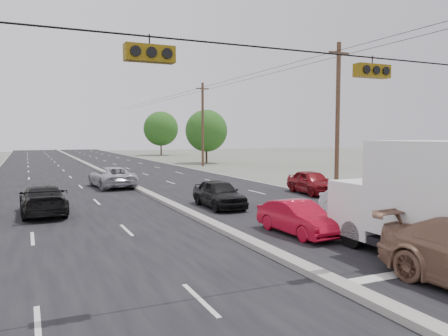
{
  "coord_description": "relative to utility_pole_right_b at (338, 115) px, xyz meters",
  "views": [
    {
      "loc": [
        -6.89,
        -9.03,
        3.76
      ],
      "look_at": [
        1.63,
        9.78,
        2.2
      ],
      "focal_mm": 35.0,
      "sensor_mm": 36.0,
      "label": 1
    }
  ],
  "objects": [
    {
      "name": "tree_right_mid",
      "position": [
        2.5,
        30.0,
        -0.77
      ],
      "size": [
        5.6,
        5.6,
        7.14
      ],
      "color": "#382619",
      "rests_on": "ground"
    },
    {
      "name": "traffic_signals",
      "position": [
        -11.1,
        -15.0,
        0.39
      ],
      "size": [
        25.0,
        0.3,
        0.54
      ],
      "color": "black",
      "rests_on": "ground"
    },
    {
      "name": "box_truck",
      "position": [
        -8.52,
        -15.26,
        -3.27
      ],
      "size": [
        2.54,
        7.09,
        3.59
      ],
      "rotation": [
        0.0,
        0.0,
        -0.0
      ],
      "color": "black",
      "rests_on": "ground"
    },
    {
      "name": "oncoming_near",
      "position": [
        -18.76,
        -1.9,
        -4.39
      ],
      "size": [
        2.13,
        5.01,
        1.44
      ],
      "primitive_type": "imported",
      "rotation": [
        0.0,
        0.0,
        3.16
      ],
      "color": "black",
      "rests_on": "ground"
    },
    {
      "name": "oncoming_far",
      "position": [
        -13.9,
        7.62,
        -4.36
      ],
      "size": [
        2.91,
        5.53,
        1.48
      ],
      "primitive_type": "imported",
      "rotation": [
        0.0,
        0.0,
        3.23
      ],
      "color": "#A8ABB0",
      "rests_on": "ground"
    },
    {
      "name": "road_surface",
      "position": [
        -12.5,
        15.0,
        -5.11
      ],
      "size": [
        20.0,
        160.0,
        0.02
      ],
      "primitive_type": "cube",
      "color": "black",
      "rests_on": "ground"
    },
    {
      "name": "utility_pole_right_c",
      "position": [
        0.0,
        25.0,
        0.0
      ],
      "size": [
        1.6,
        0.3,
        10.0
      ],
      "color": "#422D1E",
      "rests_on": "ground"
    },
    {
      "name": "utility_pole_right_b",
      "position": [
        0.0,
        0.0,
        0.0
      ],
      "size": [
        1.6,
        0.3,
        10.0
      ],
      "color": "#422D1E",
      "rests_on": "ground"
    },
    {
      "name": "center_median",
      "position": [
        -12.5,
        15.0,
        -5.01
      ],
      "size": [
        0.5,
        160.0,
        0.2
      ],
      "primitive_type": "cube",
      "color": "gray",
      "rests_on": "ground"
    },
    {
      "name": "ground",
      "position": [
        -12.5,
        -15.0,
        -5.11
      ],
      "size": [
        200.0,
        200.0,
        0.0
      ],
      "primitive_type": "plane",
      "color": "#606356",
      "rests_on": "ground"
    },
    {
      "name": "queue_car_a",
      "position": [
        -10.38,
        -3.51,
        -4.39
      ],
      "size": [
        1.77,
        4.26,
        1.44
      ],
      "primitive_type": "imported",
      "rotation": [
        0.0,
        0.0,
        -0.02
      ],
      "color": "black",
      "rests_on": "ground"
    },
    {
      "name": "red_sedan",
      "position": [
        -10.16,
        -10.42,
        -4.47
      ],
      "size": [
        1.53,
        3.91,
        1.27
      ],
      "primitive_type": "imported",
      "rotation": [
        0.0,
        0.0,
        0.05
      ],
      "color": "#AC0A21",
      "rests_on": "ground"
    },
    {
      "name": "queue_car_b",
      "position": [
        -5.8,
        -8.58,
        -4.46
      ],
      "size": [
        1.52,
        3.96,
        1.29
      ],
      "primitive_type": "imported",
      "rotation": [
        0.0,
        0.0,
        -0.04
      ],
      "color": "white",
      "rests_on": "ground"
    },
    {
      "name": "tree_right_far",
      "position": [
        3.5,
        55.0,
        -0.15
      ],
      "size": [
        6.4,
        6.4,
        8.16
      ],
      "color": "#382619",
      "rests_on": "ground"
    },
    {
      "name": "queue_car_e",
      "position": [
        -2.9,
        -1.19,
        -4.36
      ],
      "size": [
        2.29,
        4.59,
        1.5
      ],
      "primitive_type": "imported",
      "rotation": [
        0.0,
        0.0,
        -0.12
      ],
      "color": "maroon",
      "rests_on": "ground"
    }
  ]
}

